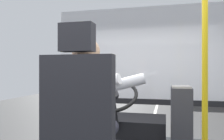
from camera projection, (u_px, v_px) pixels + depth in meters
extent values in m
cube|color=#353535|center=(156.00, 109.00, 10.38)|extent=(18.00, 44.00, 0.05)
cube|color=silver|center=(156.00, 108.00, 10.38)|extent=(0.12, 39.60, 0.00)
cube|color=#28282D|center=(77.00, 107.00, 1.41)|extent=(0.48, 0.10, 0.66)
cube|color=#28282D|center=(77.00, 38.00, 1.41)|extent=(0.22, 0.10, 0.18)
cylinder|color=#282833|center=(104.00, 134.00, 1.70)|extent=(0.14, 0.45, 0.14)
cylinder|color=#282833|center=(82.00, 133.00, 1.74)|extent=(0.14, 0.45, 0.14)
cylinder|color=silver|center=(86.00, 107.00, 1.57)|extent=(0.31, 0.31, 0.60)
cube|color=maroon|center=(93.00, 94.00, 1.73)|extent=(0.06, 0.01, 0.37)
sphere|color=tan|center=(86.00, 52.00, 1.57)|extent=(0.20, 0.20, 0.20)
cylinder|color=silver|center=(109.00, 87.00, 1.82)|extent=(0.61, 0.21, 0.23)
cylinder|color=silver|center=(87.00, 87.00, 1.87)|extent=(0.61, 0.21, 0.23)
cube|color=black|center=(121.00, 132.00, 2.80)|extent=(1.10, 0.56, 0.40)
cylinder|color=black|center=(114.00, 113.00, 2.41)|extent=(0.07, 0.30, 0.44)
torus|color=black|center=(111.00, 95.00, 2.30)|extent=(0.55, 0.49, 0.31)
cylinder|color=black|center=(111.00, 95.00, 2.30)|extent=(0.15, 0.15, 0.10)
cylinder|color=gold|center=(205.00, 66.00, 1.69)|extent=(0.04, 0.04, 2.04)
cube|color=#333338|center=(181.00, 125.00, 2.35)|extent=(0.21, 0.28, 0.80)
cube|color=#9E9993|center=(181.00, 87.00, 2.35)|extent=(0.19, 0.25, 0.02)
cube|color=silver|center=(136.00, 53.00, 3.40)|extent=(2.50, 0.01, 1.40)
cube|color=black|center=(136.00, 101.00, 3.40)|extent=(2.50, 0.08, 0.08)
cylinder|color=#4C3828|center=(88.00, 73.00, 13.50)|extent=(0.35, 0.35, 3.17)
sphere|color=#326A2D|center=(88.00, 33.00, 13.50)|extent=(2.61, 2.61, 2.61)
cylinder|color=black|center=(213.00, 95.00, 13.85)|extent=(0.14, 0.46, 0.46)
cylinder|color=black|center=(224.00, 101.00, 11.28)|extent=(0.14, 0.46, 0.46)
cube|color=silver|center=(218.00, 86.00, 17.52)|extent=(1.95, 4.16, 0.59)
cube|color=#282D33|center=(218.00, 79.00, 17.28)|extent=(1.60, 2.29, 0.45)
cylinder|color=black|center=(203.00, 88.00, 18.99)|extent=(0.14, 0.48, 0.48)
cylinder|color=black|center=(208.00, 91.00, 16.49)|extent=(0.14, 0.48, 0.48)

